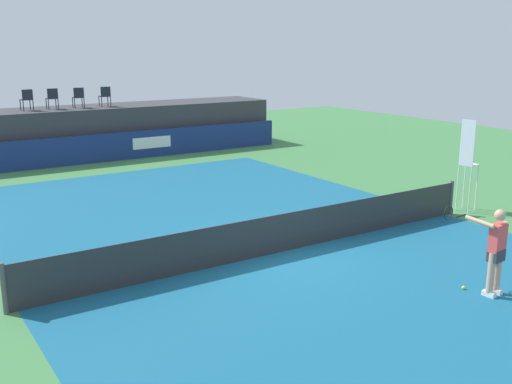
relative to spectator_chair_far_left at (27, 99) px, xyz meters
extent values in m
plane|color=#3D7A42|center=(2.28, -12.07, -2.69)|extent=(48.00, 48.00, 0.00)
cube|color=#16597A|center=(2.28, -15.07, -2.69)|extent=(12.00, 22.00, 0.00)
cube|color=navy|center=(2.28, -1.57, -2.09)|extent=(18.00, 0.20, 1.20)
cube|color=white|center=(4.79, -1.68, -2.03)|extent=(1.80, 0.02, 0.50)
cube|color=#38383D|center=(2.28, 0.23, -1.59)|extent=(18.00, 2.80, 2.20)
cylinder|color=#1E232D|center=(0.18, 0.29, -0.27)|extent=(0.04, 0.04, 0.44)
cylinder|color=#1E232D|center=(-0.23, 0.26, -0.27)|extent=(0.04, 0.04, 0.44)
cylinder|color=#1E232D|center=(0.21, -0.11, -0.27)|extent=(0.04, 0.04, 0.44)
cylinder|color=#1E232D|center=(-0.19, -0.14, -0.27)|extent=(0.04, 0.04, 0.44)
cube|color=#1E232D|center=(-0.01, 0.07, -0.04)|extent=(0.48, 0.48, 0.03)
cube|color=#1E232D|center=(0.01, -0.13, 0.19)|extent=(0.44, 0.06, 0.42)
cylinder|color=#1E232D|center=(1.25, 0.28, -0.27)|extent=(0.04, 0.04, 0.44)
cylinder|color=#1E232D|center=(0.84, 0.28, -0.27)|extent=(0.04, 0.04, 0.44)
cylinder|color=#1E232D|center=(1.24, -0.13, -0.27)|extent=(0.04, 0.04, 0.44)
cylinder|color=#1E232D|center=(0.83, -0.12, -0.27)|extent=(0.04, 0.04, 0.44)
cube|color=#1E232D|center=(1.04, 0.08, -0.04)|extent=(0.45, 0.45, 0.03)
cube|color=#1E232D|center=(1.04, -0.13, 0.19)|extent=(0.44, 0.03, 0.42)
cylinder|color=#1E232D|center=(2.36, 0.17, -0.27)|extent=(0.04, 0.04, 0.44)
cylinder|color=#1E232D|center=(1.96, 0.21, -0.27)|extent=(0.04, 0.04, 0.44)
cylinder|color=#1E232D|center=(2.33, -0.23, -0.27)|extent=(0.04, 0.04, 0.44)
cylinder|color=#1E232D|center=(1.92, -0.20, -0.27)|extent=(0.04, 0.04, 0.44)
cube|color=#1E232D|center=(2.14, -0.01, -0.04)|extent=(0.47, 0.47, 0.03)
cube|color=#1E232D|center=(2.12, -0.22, 0.19)|extent=(0.44, 0.06, 0.42)
cylinder|color=#1E232D|center=(3.53, 0.17, -0.27)|extent=(0.04, 0.04, 0.44)
cylinder|color=#1E232D|center=(3.13, 0.18, -0.27)|extent=(0.04, 0.04, 0.44)
cylinder|color=#1E232D|center=(3.52, -0.23, -0.27)|extent=(0.04, 0.04, 0.44)
cylinder|color=#1E232D|center=(3.11, -0.22, -0.27)|extent=(0.04, 0.04, 0.44)
cube|color=#1E232D|center=(3.32, -0.02, -0.04)|extent=(0.45, 0.45, 0.03)
cube|color=#1E232D|center=(3.31, -0.23, 0.19)|extent=(0.44, 0.04, 0.42)
cylinder|color=white|center=(9.40, -15.24, -1.99)|extent=(0.04, 0.04, 1.40)
cylinder|color=white|center=(9.34, -14.84, -1.99)|extent=(0.04, 0.04, 1.40)
cylinder|color=white|center=(9.01, -15.30, -1.99)|extent=(0.04, 0.04, 1.40)
cylinder|color=white|center=(8.94, -14.90, -1.99)|extent=(0.04, 0.04, 1.40)
cube|color=white|center=(9.17, -15.07, -1.28)|extent=(0.51, 0.51, 0.03)
cube|color=white|center=(8.97, -15.10, -0.60)|extent=(0.10, 0.44, 1.33)
cube|color=#2D2D2D|center=(2.28, -15.07, -2.22)|extent=(12.40, 0.02, 0.95)
cylinder|color=#4C4C51|center=(-3.92, -15.07, -2.19)|extent=(0.10, 0.10, 1.00)
cylinder|color=#4C4C51|center=(8.48, -15.07, -2.19)|extent=(0.10, 0.10, 1.00)
cube|color=white|center=(4.52, -19.44, -2.64)|extent=(0.14, 0.27, 0.10)
cylinder|color=tan|center=(4.52, -19.44, -2.18)|extent=(0.14, 0.14, 0.82)
cube|color=white|center=(4.29, -19.46, -2.64)|extent=(0.14, 0.27, 0.10)
cylinder|color=tan|center=(4.29, -19.46, -2.18)|extent=(0.14, 0.14, 0.82)
cube|color=#333338|center=(4.40, -19.45, -1.85)|extent=(0.36, 0.25, 0.24)
cube|color=#E54C47|center=(4.40, -19.45, -1.49)|extent=(0.38, 0.23, 0.56)
sphere|color=tan|center=(4.40, -19.45, -1.03)|extent=(0.22, 0.22, 0.22)
cylinder|color=tan|center=(4.64, -19.43, -1.51)|extent=(0.09, 0.09, 0.60)
cylinder|color=tan|center=(4.14, -19.20, -1.19)|extent=(0.15, 0.61, 0.14)
cylinder|color=black|center=(4.10, -18.79, -1.16)|extent=(0.30, 0.06, 0.03)
torus|color=black|center=(4.07, -18.50, -1.16)|extent=(0.30, 0.05, 0.30)
sphere|color=#D8EA33|center=(4.15, -18.96, -2.66)|extent=(0.07, 0.07, 0.07)
camera|label=1|loc=(-5.56, -26.12, 2.15)|focal=41.65mm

